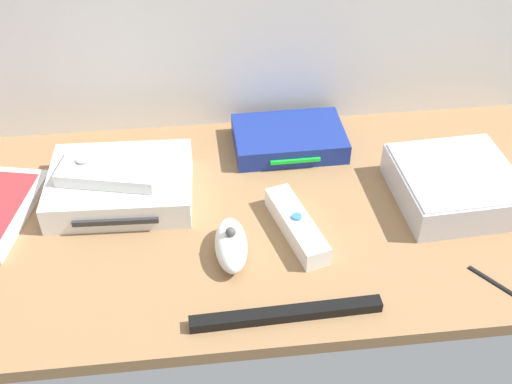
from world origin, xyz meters
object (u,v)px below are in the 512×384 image
(network_router, at_px, (289,139))
(remote_wand, at_px, (296,225))
(game_console, at_px, (121,185))
(sensor_bar, at_px, (286,314))
(remote_nunchuk, at_px, (231,245))
(mini_computer, at_px, (454,183))
(remote_classic_pad, at_px, (111,169))
(stylus_pen, at_px, (500,284))

(network_router, relative_size, remote_wand, 1.19)
(game_console, distance_m, sensor_bar, 0.33)
(network_router, relative_size, remote_nunchuk, 1.80)
(mini_computer, bearing_deg, game_console, 173.35)
(remote_nunchuk, distance_m, remote_classic_pad, 0.22)
(sensor_bar, distance_m, stylus_pen, 0.28)
(remote_wand, bearing_deg, remote_nunchuk, -175.41)
(mini_computer, relative_size, sensor_bar, 0.74)
(remote_wand, height_order, sensor_bar, remote_wand)
(network_router, distance_m, remote_classic_pad, 0.30)
(stylus_pen, bearing_deg, game_console, 154.27)
(game_console, xyz_separation_m, remote_nunchuk, (0.15, -0.14, -0.00))
(game_console, bearing_deg, stylus_pen, -23.25)
(remote_nunchuk, bearing_deg, remote_classic_pad, 140.28)
(remote_nunchuk, xyz_separation_m, sensor_bar, (0.06, -0.11, -0.01))
(mini_computer, relative_size, remote_nunchuk, 1.77)
(sensor_bar, height_order, stylus_pen, sensor_bar)
(mini_computer, xyz_separation_m, sensor_bar, (-0.28, -0.20, -0.02))
(network_router, relative_size, stylus_pen, 2.02)
(remote_wand, relative_size, remote_nunchuk, 1.51)
(stylus_pen, bearing_deg, network_router, 123.92)
(remote_classic_pad, bearing_deg, mini_computer, 7.02)
(game_console, bearing_deg, remote_nunchuk, -40.59)
(remote_nunchuk, bearing_deg, stylus_pen, -14.19)
(sensor_bar, relative_size, stylus_pen, 2.67)
(network_router, relative_size, remote_classic_pad, 1.15)
(stylus_pen, bearing_deg, mini_computer, 90.28)
(game_console, height_order, mini_computer, mini_computer)
(mini_computer, height_order, sensor_bar, mini_computer)
(network_router, distance_m, sensor_bar, 0.36)
(mini_computer, distance_m, remote_wand, 0.25)
(mini_computer, distance_m, remote_nunchuk, 0.35)
(game_console, relative_size, remote_classic_pad, 1.37)
(mini_computer, xyz_separation_m, remote_nunchuk, (-0.34, -0.09, -0.01))
(network_router, bearing_deg, game_console, -161.11)
(sensor_bar, bearing_deg, remote_classic_pad, 129.16)
(network_router, distance_m, stylus_pen, 0.40)
(sensor_bar, bearing_deg, network_router, 79.07)
(game_console, relative_size, remote_wand, 1.42)
(network_router, bearing_deg, remote_wand, -96.74)
(game_console, bearing_deg, mini_computer, -4.18)
(mini_computer, relative_size, network_router, 0.98)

